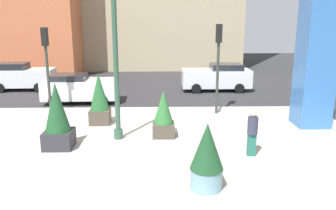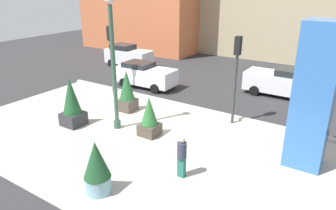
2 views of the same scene
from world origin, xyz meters
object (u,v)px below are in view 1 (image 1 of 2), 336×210
(potted_plant_curbside, at_px, (163,115))
(pedestrian_crossing, at_px, (252,131))
(car_curb_east, at_px, (217,77))
(car_far_lane, at_px, (22,76))
(art_pillar_blue, at_px, (316,63))
(potted_plant_by_pillar, at_px, (207,156))
(traffic_light_far_side, at_px, (218,54))
(car_intersection, at_px, (80,88))
(traffic_light_corner, at_px, (46,56))
(potted_plant_near_right, at_px, (57,117))
(potted_plant_mid_plaza, at_px, (99,99))
(lamp_post, at_px, (116,64))

(potted_plant_curbside, xyz_separation_m, pedestrian_crossing, (3.12, -2.19, -0.01))
(car_curb_east, bearing_deg, car_far_lane, 177.89)
(art_pillar_blue, xyz_separation_m, car_far_lane, (-16.34, 8.46, -1.93))
(potted_plant_by_pillar, relative_size, traffic_light_far_side, 0.44)
(car_intersection, bearing_deg, traffic_light_corner, -115.68)
(traffic_light_far_side, height_order, car_far_lane, traffic_light_far_side)
(art_pillar_blue, distance_m, potted_plant_by_pillar, 8.42)
(art_pillar_blue, height_order, car_curb_east, art_pillar_blue)
(traffic_light_far_side, height_order, car_intersection, traffic_light_far_side)
(potted_plant_near_right, xyz_separation_m, potted_plant_mid_plaza, (1.05, 3.06, -0.04))
(traffic_light_corner, xyz_separation_m, car_far_lane, (-3.73, 6.01, -2.03))
(lamp_post, relative_size, potted_plant_near_right, 2.51)
(potted_plant_by_pillar, relative_size, traffic_light_corner, 0.46)
(traffic_light_corner, xyz_separation_m, car_curb_east, (9.59, 5.52, -2.04))
(potted_plant_curbside, distance_m, traffic_light_far_side, 4.97)
(lamp_post, xyz_separation_m, potted_plant_curbside, (1.85, 0.26, -2.15))
(car_intersection, xyz_separation_m, car_far_lane, (-4.78, 3.84, 0.07))
(art_pillar_blue, relative_size, car_curb_east, 1.24)
(potted_plant_near_right, bearing_deg, car_curb_east, 53.83)
(potted_plant_mid_plaza, relative_size, car_far_lane, 0.57)
(potted_plant_mid_plaza, relative_size, car_curb_east, 0.52)
(lamp_post, xyz_separation_m, potted_plant_near_right, (-2.14, -0.96, -1.89))
(lamp_post, relative_size, potted_plant_mid_plaza, 2.65)
(car_intersection, height_order, car_far_lane, car_far_lane)
(lamp_post, relative_size, art_pillar_blue, 1.11)
(art_pillar_blue, relative_size, traffic_light_corner, 1.31)
(lamp_post, relative_size, traffic_light_far_side, 1.40)
(car_curb_east, xyz_separation_m, car_far_lane, (-13.32, 0.49, 0.01))
(potted_plant_near_right, relative_size, traffic_light_corner, 0.58)
(art_pillar_blue, bearing_deg, car_intersection, 158.19)
(potted_plant_curbside, bearing_deg, traffic_light_far_side, 51.69)
(potted_plant_near_right, distance_m, car_curb_east, 13.11)
(art_pillar_blue, height_order, potted_plant_near_right, art_pillar_blue)
(art_pillar_blue, distance_m, car_far_lane, 18.50)
(traffic_light_corner, height_order, car_far_lane, traffic_light_corner)
(potted_plant_mid_plaza, xyz_separation_m, pedestrian_crossing, (6.05, -4.03, -0.23))
(potted_plant_near_right, distance_m, pedestrian_crossing, 7.17)
(potted_plant_curbside, bearing_deg, car_curb_east, 68.17)
(traffic_light_corner, height_order, car_intersection, traffic_light_corner)
(car_intersection, relative_size, car_far_lane, 1.03)
(potted_plant_curbside, bearing_deg, potted_plant_near_right, -163.05)
(potted_plant_curbside, distance_m, potted_plant_near_right, 4.17)
(potted_plant_curbside, distance_m, potted_plant_mid_plaza, 3.47)
(traffic_light_corner, height_order, traffic_light_far_side, traffic_light_far_side)
(traffic_light_corner, height_order, car_curb_east, traffic_light_corner)
(art_pillar_blue, distance_m, pedestrian_crossing, 5.47)
(car_curb_east, bearing_deg, lamp_post, -120.19)
(art_pillar_blue, relative_size, car_intersection, 1.33)
(art_pillar_blue, relative_size, potted_plant_mid_plaza, 2.40)
(car_curb_east, bearing_deg, traffic_light_far_side, -99.40)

